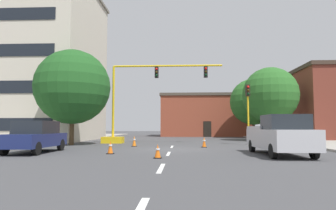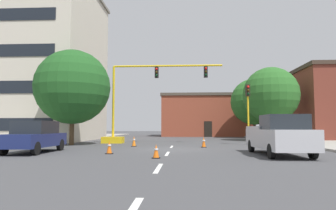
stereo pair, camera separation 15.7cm
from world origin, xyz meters
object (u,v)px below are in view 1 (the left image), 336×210
at_px(tree_right_far, 253,102).
at_px(traffic_cone_roadside_c, 110,147).
at_px(sedan_navy_near_left, 36,136).
at_px(traffic_cone_roadside_d, 134,141).
at_px(tree_left_near, 73,87).
at_px(tree_right_mid, 270,95).
at_px(traffic_cone_roadside_b, 204,142).
at_px(traffic_signal_gantry, 129,116).
at_px(traffic_cone_roadside_a, 158,151).
at_px(pickup_truck_silver, 279,136).
at_px(traffic_light_pole_right, 248,100).

distance_m(tree_right_far, traffic_cone_roadside_c, 26.41).
height_order(sedan_navy_near_left, traffic_cone_roadside_d, sedan_navy_near_left).
distance_m(sedan_navy_near_left, traffic_cone_roadside_c, 4.37).
xyz_separation_m(tree_left_near, tree_right_far, (17.69, 15.33, 0.04)).
distance_m(tree_right_mid, traffic_cone_roadside_b, 12.95).
relative_size(traffic_signal_gantry, tree_right_mid, 1.40).
height_order(traffic_cone_roadside_c, traffic_cone_roadside_d, traffic_cone_roadside_d).
relative_size(traffic_cone_roadside_a, traffic_cone_roadside_d, 0.82).
bearing_deg(traffic_cone_roadside_b, tree_right_mid, 52.51).
relative_size(traffic_cone_roadside_b, traffic_cone_roadside_c, 1.05).
bearing_deg(traffic_cone_roadside_b, traffic_cone_roadside_c, -135.37).
bearing_deg(traffic_cone_roadside_b, pickup_truck_silver, -58.71).
height_order(pickup_truck_silver, traffic_cone_roadside_b, pickup_truck_silver).
xyz_separation_m(traffic_signal_gantry, traffic_light_pole_right, (9.89, -1.71, 1.20)).
distance_m(tree_left_near, traffic_cone_roadside_d, 6.78).
bearing_deg(traffic_cone_roadside_c, sedan_navy_near_left, 172.84).
distance_m(traffic_signal_gantry, traffic_cone_roadside_d, 4.79).
relative_size(traffic_cone_roadside_a, traffic_cone_roadside_b, 0.87).
bearing_deg(pickup_truck_silver, tree_right_mid, 74.99).
xyz_separation_m(tree_right_mid, tree_left_near, (-17.58, -7.56, -0.10)).
distance_m(traffic_cone_roadside_c, traffic_cone_roadside_d, 5.94).
height_order(tree_right_far, pickup_truck_silver, tree_right_far).
height_order(pickup_truck_silver, traffic_cone_roadside_c, pickup_truck_silver).
xyz_separation_m(traffic_light_pole_right, pickup_truck_silver, (-0.40, -8.76, -2.55)).
height_order(traffic_signal_gantry, pickup_truck_silver, traffic_signal_gantry).
distance_m(traffic_light_pole_right, tree_right_mid, 7.52).
bearing_deg(traffic_light_pole_right, tree_right_mid, 60.35).
xyz_separation_m(sedan_navy_near_left, traffic_cone_roadside_c, (4.30, -0.54, -0.54)).
bearing_deg(tree_left_near, tree_right_far, 40.90).
height_order(tree_right_mid, pickup_truck_silver, tree_right_mid).
bearing_deg(traffic_cone_roadside_a, pickup_truck_silver, 16.25).
bearing_deg(traffic_signal_gantry, traffic_cone_roadside_d, -74.77).
relative_size(traffic_light_pole_right, traffic_cone_roadside_b, 6.51).
relative_size(tree_right_far, traffic_cone_roadside_c, 10.73).
distance_m(traffic_signal_gantry, tree_right_far, 18.69).
distance_m(traffic_cone_roadside_a, traffic_cone_roadside_c, 3.36).
xyz_separation_m(traffic_cone_roadside_b, traffic_cone_roadside_c, (-5.28, -5.21, -0.02)).
xyz_separation_m(traffic_signal_gantry, traffic_cone_roadside_c, (0.85, -10.15, -1.98)).
xyz_separation_m(tree_left_near, traffic_cone_roadside_a, (7.52, -9.41, -4.24)).
relative_size(tree_left_near, traffic_cone_roadside_c, 10.66).
bearing_deg(pickup_truck_silver, traffic_light_pole_right, 87.36).
xyz_separation_m(traffic_light_pole_right, traffic_cone_roadside_c, (-9.04, -8.45, -3.18)).
xyz_separation_m(traffic_signal_gantry, tree_left_near, (-4.01, -2.80, 2.23)).
height_order(traffic_signal_gantry, tree_right_far, tree_right_far).
height_order(pickup_truck_silver, traffic_cone_roadside_d, pickup_truck_silver).
bearing_deg(tree_left_near, tree_right_mid, 23.26).
bearing_deg(tree_left_near, traffic_cone_roadside_d, -15.43).
relative_size(traffic_signal_gantry, tree_right_far, 1.38).
distance_m(tree_right_far, traffic_cone_roadside_a, 27.09).
xyz_separation_m(tree_right_mid, traffic_cone_roadside_a, (-10.06, -16.97, -4.34)).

